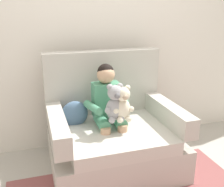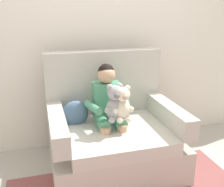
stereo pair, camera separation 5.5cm
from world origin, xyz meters
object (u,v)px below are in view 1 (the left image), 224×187
(plush_grey, at_px, (115,104))
(throw_pillow, at_px, (75,114))
(seated_child, at_px, (108,103))
(armchair, at_px, (113,135))
(plush_cream, at_px, (123,104))

(plush_grey, bearing_deg, throw_pillow, 147.01)
(seated_child, distance_m, plush_grey, 0.19)
(plush_grey, bearing_deg, seated_child, 101.88)
(plush_grey, relative_size, throw_pillow, 1.33)
(seated_child, relative_size, plush_grey, 2.38)
(armchair, relative_size, throw_pillow, 4.66)
(seated_child, relative_size, plush_cream, 2.51)
(plush_cream, height_order, throw_pillow, plush_cream)
(armchair, bearing_deg, seated_child, 149.44)
(armchair, xyz_separation_m, plush_cream, (0.04, -0.17, 0.38))
(armchair, height_order, seated_child, armchair)
(seated_child, height_order, plush_cream, seated_child)
(armchair, relative_size, plush_grey, 3.50)
(seated_child, bearing_deg, throw_pillow, 153.98)
(armchair, xyz_separation_m, seated_child, (-0.04, 0.02, 0.33))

